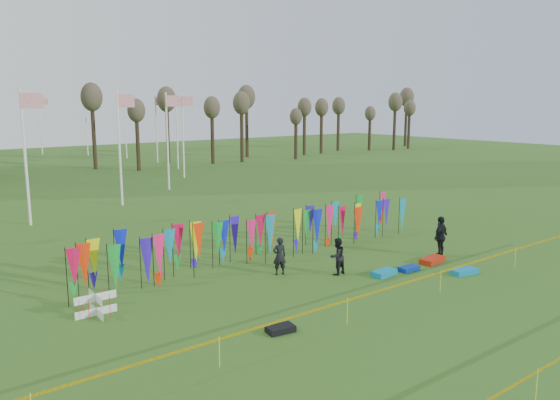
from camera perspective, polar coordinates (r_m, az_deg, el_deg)
ground at (r=20.69m, az=9.25°, el=-10.33°), size 160.00×160.00×0.00m
banner_row at (r=25.39m, az=-1.43°, el=-3.43°), size 18.64×0.64×2.11m
caution_tape_near at (r=19.60m, az=11.17°, el=-9.15°), size 26.00×0.02×0.90m
tree_line at (r=73.54m, az=1.51°, el=9.38°), size 53.92×1.92×7.84m
box_kite at (r=19.92m, az=-18.68°, el=-10.33°), size 0.73×0.73×0.81m
person_left at (r=23.11m, az=-0.06°, el=-5.88°), size 0.69×0.59×1.62m
person_mid at (r=23.26m, az=5.98°, el=-5.87°), size 0.80×0.52×1.58m
person_right at (r=26.79m, az=16.44°, el=-3.69°), size 1.24×0.85×1.95m
kite_bag_turquoise at (r=23.60m, az=10.82°, el=-7.49°), size 1.15×0.62×0.22m
kite_bag_blue at (r=24.45m, az=13.31°, el=-6.99°), size 0.95×0.52×0.20m
kite_bag_red at (r=25.91m, az=15.63°, el=-6.06°), size 1.42×0.80×0.25m
kite_bag_black at (r=17.80m, az=0.05°, el=-13.32°), size 0.96×0.65×0.21m
kite_bag_teal at (r=24.65m, az=18.72°, el=-7.09°), size 1.24×0.76×0.22m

